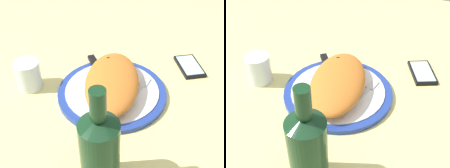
# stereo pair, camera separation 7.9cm
# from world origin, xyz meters

# --- Properties ---
(ground_plane) EXTENTS (1.50, 1.50, 0.03)m
(ground_plane) POSITION_xyz_m (0.00, 0.00, -0.01)
(ground_plane) COLOR #E5D684
(plate) EXTENTS (0.29, 0.29, 0.02)m
(plate) POSITION_xyz_m (0.00, 0.00, 0.01)
(plate) COLOR #233D99
(plate) RESTS_ON ground_plane
(calzone) EXTENTS (0.29, 0.19, 0.05)m
(calzone) POSITION_xyz_m (-0.00, -0.00, 0.04)
(calzone) COLOR orange
(calzone) RESTS_ON plate
(fork) EXTENTS (0.16, 0.05, 0.00)m
(fork) POSITION_xyz_m (0.01, -0.07, 0.02)
(fork) COLOR silver
(fork) RESTS_ON plate
(knife) EXTENTS (0.19, 0.15, 0.01)m
(knife) POSITION_xyz_m (0.07, 0.06, 0.02)
(knife) COLOR silver
(knife) RESTS_ON plate
(smartphone) EXTENTS (0.13, 0.10, 0.01)m
(smartphone) POSITION_xyz_m (0.18, -0.20, 0.01)
(smartphone) COLOR black
(smartphone) RESTS_ON ground_plane
(water_glass) EXTENTS (0.07, 0.07, 0.08)m
(water_glass) POSITION_xyz_m (-0.03, 0.23, 0.04)
(water_glass) COLOR silver
(water_glass) RESTS_ON ground_plane
(wine_bottle) EXTENTS (0.08, 0.08, 0.24)m
(wine_bottle) POSITION_xyz_m (-0.26, -0.05, 0.10)
(wine_bottle) COLOR #14381E
(wine_bottle) RESTS_ON ground_plane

